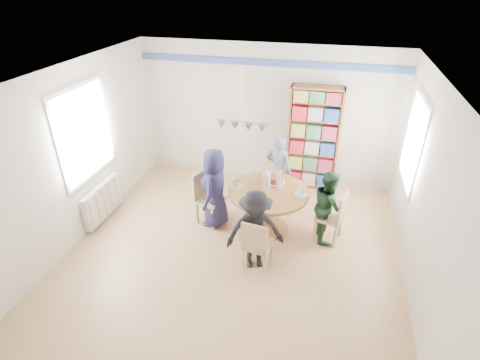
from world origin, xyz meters
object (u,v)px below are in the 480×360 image
(dining_table, at_px, (268,201))
(chair_far, at_px, (276,174))
(chair_left, at_px, (206,195))
(person_left, at_px, (215,188))
(chair_near, at_px, (256,244))
(radiator, at_px, (103,201))
(person_near, at_px, (255,231))
(person_far, at_px, (278,170))
(bookshelf, at_px, (313,140))
(person_right, at_px, (328,206))
(chair_right, at_px, (335,215))

(dining_table, bearing_deg, chair_far, 92.25)
(chair_left, bearing_deg, person_left, -13.38)
(chair_far, bearing_deg, chair_near, -88.32)
(radiator, relative_size, person_near, 0.79)
(person_far, height_order, bookshelf, bookshelf)
(chair_left, distance_m, person_right, 2.01)
(dining_table, relative_size, chair_right, 1.47)
(radiator, xyz_separation_m, dining_table, (2.82, 0.39, 0.21))
(dining_table, distance_m, chair_near, 1.01)
(chair_left, bearing_deg, person_near, -41.42)
(dining_table, height_order, person_right, person_right)
(chair_near, bearing_deg, person_right, 48.04)
(dining_table, height_order, chair_left, chair_left)
(bookshelf, bearing_deg, dining_table, -108.38)
(person_left, distance_m, person_far, 1.29)
(chair_near, distance_m, person_near, 0.18)
(chair_right, bearing_deg, person_left, -179.79)
(dining_table, xyz_separation_m, person_left, (-0.89, -0.04, 0.13))
(dining_table, height_order, person_far, person_far)
(person_left, bearing_deg, person_right, 93.83)
(person_near, bearing_deg, bookshelf, 56.55)
(chair_left, height_order, person_near, person_near)
(dining_table, xyz_separation_m, person_near, (-0.02, -0.92, 0.07))
(radiator, bearing_deg, person_left, 10.24)
(chair_right, xyz_separation_m, chair_near, (-1.04, -0.97, -0.01))
(radiator, distance_m, chair_far, 3.13)
(radiator, relative_size, chair_far, 1.12)
(person_left, height_order, person_right, person_left)
(chair_near, distance_m, person_left, 1.34)
(radiator, relative_size, dining_table, 0.77)
(chair_left, bearing_deg, radiator, -167.46)
(chair_near, bearing_deg, person_left, 133.30)
(dining_table, distance_m, bookshelf, 1.79)
(chair_far, relative_size, chair_near, 1.04)
(chair_near, relative_size, person_near, 0.68)
(dining_table, bearing_deg, person_right, 1.61)
(radiator, bearing_deg, bookshelf, 31.23)
(dining_table, bearing_deg, person_far, 88.80)
(person_near, bearing_deg, person_left, 113.69)
(chair_far, relative_size, person_right, 0.74)
(chair_left, relative_size, chair_right, 1.04)
(dining_table, bearing_deg, chair_right, -1.88)
(radiator, distance_m, chair_left, 1.80)
(chair_right, xyz_separation_m, person_near, (-1.09, -0.89, 0.14))
(person_left, distance_m, person_near, 1.24)
(dining_table, height_order, person_left, person_left)
(chair_far, xyz_separation_m, person_near, (0.02, -1.98, 0.14))
(chair_far, xyz_separation_m, bookshelf, (0.59, 0.60, 0.50))
(person_left, bearing_deg, person_far, 137.11)
(radiator, xyz_separation_m, chair_far, (2.78, 1.44, 0.14))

